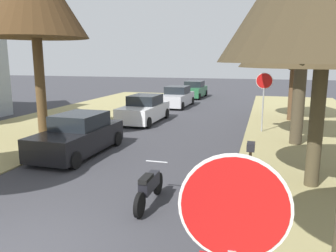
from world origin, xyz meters
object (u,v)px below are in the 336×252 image
at_px(parked_sedan_white, 144,110).
at_px(parked_sedan_green, 194,90).
at_px(curbside_mailbox, 251,152).
at_px(parked_sedan_silver, 177,97).
at_px(parked_motorcycle, 149,187).
at_px(street_tree_right_mid_b, 306,2).
at_px(street_tree_right_far, 298,16).
at_px(street_tree_right_mid_a, 326,11).
at_px(parked_sedan_black, 78,136).
at_px(stop_sign_far, 264,89).

relative_size(parked_sedan_white, parked_sedan_green, 1.00).
distance_m(parked_sedan_white, curbside_mailbox, 10.99).
bearing_deg(parked_sedan_white, parked_sedan_silver, 88.23).
bearing_deg(parked_sedan_silver, parked_sedan_white, -91.77).
bearing_deg(curbside_mailbox, parked_motorcycle, -140.48).
xyz_separation_m(street_tree_right_mid_b, parked_motorcycle, (-4.07, -7.56, -5.40)).
height_order(street_tree_right_mid_b, curbside_mailbox, street_tree_right_mid_b).
xyz_separation_m(parked_sedan_white, curbside_mailbox, (6.48, -8.87, 0.33)).
bearing_deg(street_tree_right_mid_b, street_tree_right_far, 88.43).
xyz_separation_m(street_tree_right_far, parked_motorcycle, (-4.24, -13.58, -5.58)).
height_order(parked_sedan_green, parked_motorcycle, parked_sedan_green).
xyz_separation_m(street_tree_right_mid_a, curbside_mailbox, (-1.74, -0.50, -3.85)).
xyz_separation_m(parked_sedan_green, parked_motorcycle, (3.89, -24.22, -0.24)).
relative_size(street_tree_right_mid_a, parked_sedan_black, 1.44).
bearing_deg(parked_motorcycle, street_tree_right_far, 72.67).
xyz_separation_m(street_tree_right_mid_a, parked_sedan_black, (-8.33, 1.24, -4.18)).
bearing_deg(parked_motorcycle, stop_sign_far, 74.85).
height_order(street_tree_right_far, parked_motorcycle, street_tree_right_far).
relative_size(stop_sign_far, parked_sedan_black, 0.67).
height_order(stop_sign_far, parked_sedan_black, stop_sign_far).
bearing_deg(curbside_mailbox, parked_sedan_green, 105.74).
height_order(stop_sign_far, parked_sedan_silver, stop_sign_far).
distance_m(stop_sign_far, street_tree_right_mid_b, 4.53).
bearing_deg(parked_sedan_silver, parked_motorcycle, -77.58).
relative_size(stop_sign_far, curbside_mailbox, 2.32).
distance_m(street_tree_right_mid_a, parked_sedan_white, 12.45).
distance_m(street_tree_right_far, parked_sedan_silver, 10.54).
bearing_deg(parked_motorcycle, street_tree_right_mid_b, 61.67).
relative_size(parked_sedan_black, curbside_mailbox, 3.49).
bearing_deg(curbside_mailbox, stop_sign_far, 88.20).
bearing_deg(street_tree_right_mid_b, parked_sedan_white, 158.13).
distance_m(street_tree_right_mid_b, parked_motorcycle, 10.14).
relative_size(parked_sedan_black, parked_sedan_white, 1.00).
relative_size(stop_sign_far, parked_motorcycle, 1.44).
xyz_separation_m(street_tree_right_far, parked_sedan_green, (-8.13, 10.64, -5.34)).
distance_m(stop_sign_far, street_tree_right_mid_a, 7.88).
bearing_deg(street_tree_right_far, parked_sedan_silver, 153.40).
bearing_deg(street_tree_right_far, parked_sedan_green, 127.38).
xyz_separation_m(stop_sign_far, curbside_mailbox, (-0.24, -7.74, -1.12)).
distance_m(street_tree_right_mid_a, street_tree_right_far, 11.17).
distance_m(street_tree_right_mid_a, parked_sedan_black, 9.40).
bearing_deg(street_tree_right_far, parked_sedan_white, -161.78).
relative_size(street_tree_right_mid_b, street_tree_right_far, 0.93).
bearing_deg(street_tree_right_mid_b, parked_sedan_black, -155.07).
xyz_separation_m(stop_sign_far, street_tree_right_mid_b, (1.44, -2.16, 3.71)).
relative_size(stop_sign_far, street_tree_right_mid_b, 0.40).
distance_m(street_tree_right_mid_a, street_tree_right_mid_b, 5.18).
height_order(street_tree_right_far, parked_sedan_white, street_tree_right_far).
relative_size(street_tree_right_mid_b, parked_sedan_silver, 1.65).
bearing_deg(parked_sedan_silver, street_tree_right_mid_b, -51.74).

